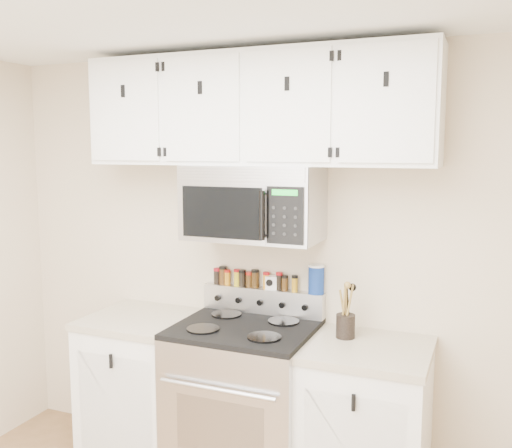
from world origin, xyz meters
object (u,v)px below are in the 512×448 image
at_px(salt_canister, 316,279).
at_px(microwave, 253,203).
at_px(utensil_crock, 346,324).
at_px(range, 245,404).

bearing_deg(salt_canister, microwave, -154.76).
bearing_deg(utensil_crock, salt_canister, 141.17).
bearing_deg(utensil_crock, microwave, 177.83).
bearing_deg(salt_canister, utensil_crock, -38.83).
bearing_deg(range, utensil_crock, 10.92).
distance_m(microwave, utensil_crock, 0.84).
relative_size(range, salt_canister, 6.47).
relative_size(utensil_crock, salt_canister, 1.75).
height_order(range, microwave, microwave).
height_order(range, utensil_crock, utensil_crock).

